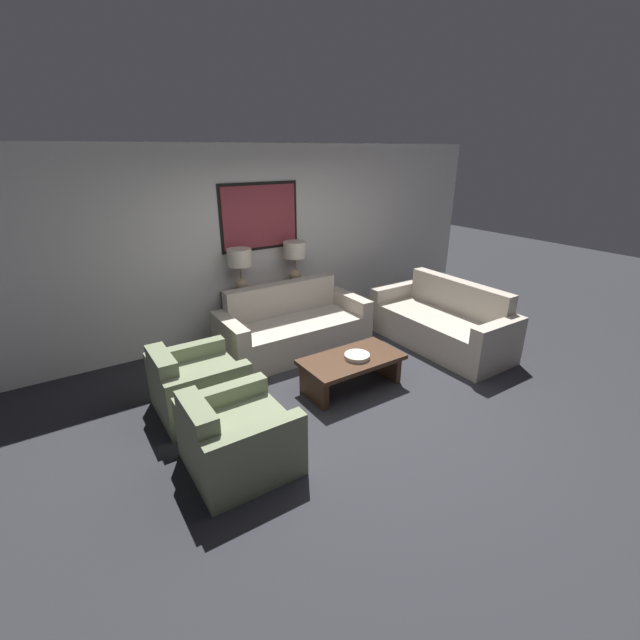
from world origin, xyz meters
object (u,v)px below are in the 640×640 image
couch_by_back_wall (293,329)px  decorative_bowl (357,356)px  console_table (271,311)px  armchair_near_back_wall (197,386)px  table_lamp_right (295,254)px  couch_by_side (442,324)px  table_lamp_left (240,262)px  coffee_table (352,365)px  armchair_near_camera (237,439)px

couch_by_back_wall → decorative_bowl: size_ratio=6.93×
console_table → decorative_bowl: size_ratio=4.67×
armchair_near_back_wall → table_lamp_right: bearing=34.1°
table_lamp_right → armchair_near_back_wall: bearing=-145.9°
table_lamp_right → armchair_near_back_wall: (-1.99, -1.35, -0.88)m
couch_by_back_wall → couch_by_side: size_ratio=1.00×
decorative_bowl → table_lamp_left: bearing=105.4°
console_table → armchair_near_back_wall: armchair_near_back_wall is taller
armchair_near_back_wall → coffee_table: bearing=-17.8°
decorative_bowl → armchair_near_back_wall: bearing=161.2°
couch_by_side → coffee_table: bearing=-172.3°
couch_by_back_wall → armchair_near_back_wall: 1.71m
armchair_near_back_wall → armchair_near_camera: 1.05m
couch_by_side → armchair_near_camera: couch_by_side is taller
table_lamp_right → console_table: bearing=180.0°
console_table → armchair_near_camera: bearing=-123.2°
couch_by_back_wall → decorative_bowl: bearing=-85.4°
table_lamp_left → table_lamp_right: 0.85m
couch_by_side → coffee_table: (-1.75, -0.24, -0.02)m
decorative_bowl → console_table: bearing=93.0°
couch_by_back_wall → coffee_table: (0.06, -1.22, -0.02)m
table_lamp_right → couch_by_back_wall: (-0.43, -0.65, -0.85)m
table_lamp_left → couch_by_side: size_ratio=0.30×
console_table → couch_by_back_wall: 0.65m
armchair_near_camera → table_lamp_left: bearing=64.6°
table_lamp_right → decorative_bowl: (-0.33, -1.92, -0.75)m
console_table → table_lamp_right: table_lamp_right is taller
console_table → coffee_table: 1.88m
table_lamp_right → coffee_table: (-0.36, -1.87, -0.88)m
console_table → couch_by_back_wall: bearing=-90.0°
console_table → coffee_table: bearing=-88.1°
console_table → armchair_near_camera: size_ratio=1.58×
armchair_near_camera → console_table: bearing=56.8°
table_lamp_right → armchair_near_camera: bearing=-129.7°
couch_by_back_wall → armchair_near_camera: size_ratio=2.34×
table_lamp_right → armchair_near_camera: size_ratio=0.71×
console_table → table_lamp_right: bearing=-0.0°
console_table → armchair_near_camera: armchair_near_camera is taller
table_lamp_right → armchair_near_back_wall: 2.56m
coffee_table → decorative_bowl: decorative_bowl is taller
couch_by_side → armchair_near_camera: (-3.38, -0.76, -0.03)m
table_lamp_left → armchair_near_camera: bearing=-115.4°
console_table → table_lamp_left: size_ratio=2.23×
table_lamp_right → couch_by_back_wall: table_lamp_right is taller
decorative_bowl → table_lamp_right: bearing=80.4°
console_table → couch_by_back_wall: size_ratio=0.67×
coffee_table → armchair_near_camera: bearing=-162.2°
couch_by_side → armchair_near_camera: 3.47m
decorative_bowl → armchair_near_camera: (-1.67, -0.48, -0.13)m
couch_by_back_wall → coffee_table: 1.22m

